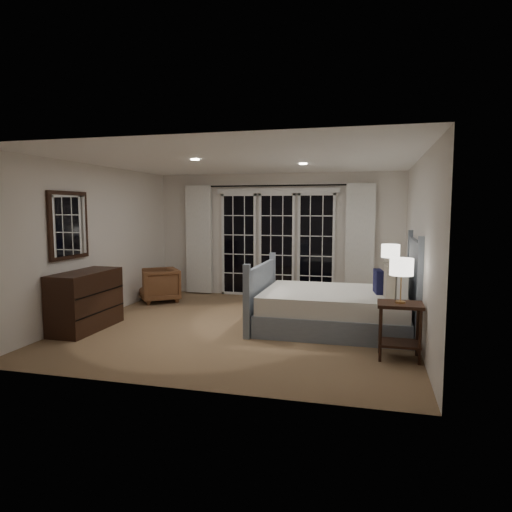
% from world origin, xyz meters
% --- Properties ---
extents(floor, '(5.00, 5.00, 0.00)m').
position_xyz_m(floor, '(0.00, 0.00, 0.00)').
color(floor, '#865E48').
rests_on(floor, ground).
extents(ceiling, '(5.00, 5.00, 0.00)m').
position_xyz_m(ceiling, '(0.00, 0.00, 2.50)').
color(ceiling, white).
rests_on(ceiling, wall_back).
extents(wall_left, '(0.02, 5.00, 2.50)m').
position_xyz_m(wall_left, '(-2.50, 0.00, 1.25)').
color(wall_left, silver).
rests_on(wall_left, floor).
extents(wall_right, '(0.02, 5.00, 2.50)m').
position_xyz_m(wall_right, '(2.50, 0.00, 1.25)').
color(wall_right, silver).
rests_on(wall_right, floor).
extents(wall_back, '(5.00, 0.02, 2.50)m').
position_xyz_m(wall_back, '(0.00, 2.50, 1.25)').
color(wall_back, silver).
rests_on(wall_back, floor).
extents(wall_front, '(5.00, 0.02, 2.50)m').
position_xyz_m(wall_front, '(0.00, -2.50, 1.25)').
color(wall_front, silver).
rests_on(wall_front, floor).
extents(french_doors, '(2.50, 0.04, 2.20)m').
position_xyz_m(french_doors, '(0.00, 2.46, 1.09)').
color(french_doors, black).
rests_on(french_doors, wall_back).
extents(curtain_rod, '(3.50, 0.03, 0.03)m').
position_xyz_m(curtain_rod, '(0.00, 2.40, 2.25)').
color(curtain_rod, black).
rests_on(curtain_rod, wall_back).
extents(curtain_left, '(0.55, 0.10, 2.25)m').
position_xyz_m(curtain_left, '(-1.65, 2.38, 1.15)').
color(curtain_left, white).
rests_on(curtain_left, curtain_rod).
extents(curtain_right, '(0.55, 0.10, 2.25)m').
position_xyz_m(curtain_right, '(1.65, 2.38, 1.15)').
color(curtain_right, white).
rests_on(curtain_right, curtain_rod).
extents(downlight_a, '(0.12, 0.12, 0.01)m').
position_xyz_m(downlight_a, '(0.80, 0.60, 2.49)').
color(downlight_a, white).
rests_on(downlight_a, ceiling).
extents(downlight_b, '(0.12, 0.12, 0.01)m').
position_xyz_m(downlight_b, '(-0.60, -0.40, 2.49)').
color(downlight_b, white).
rests_on(downlight_b, ceiling).
extents(bed, '(2.31, 1.66, 1.35)m').
position_xyz_m(bed, '(1.41, 0.20, 0.34)').
color(bed, gray).
rests_on(bed, floor).
extents(nightstand_left, '(0.52, 0.42, 0.68)m').
position_xyz_m(nightstand_left, '(2.22, -0.99, 0.45)').
color(nightstand_left, black).
rests_on(nightstand_left, floor).
extents(nightstand_right, '(0.47, 0.38, 0.61)m').
position_xyz_m(nightstand_right, '(2.18, 1.38, 0.40)').
color(nightstand_right, black).
rests_on(nightstand_right, floor).
extents(lamp_left, '(0.28, 0.28, 0.53)m').
position_xyz_m(lamp_left, '(2.22, -0.99, 1.11)').
color(lamp_left, '#B9864A').
rests_on(lamp_left, nightstand_left).
extents(lamp_right, '(0.30, 0.30, 0.59)m').
position_xyz_m(lamp_right, '(2.18, 1.38, 1.08)').
color(lamp_right, '#B9864A').
rests_on(lamp_right, nightstand_right).
extents(armchair, '(0.99, 0.98, 0.65)m').
position_xyz_m(armchair, '(-2.10, 1.40, 0.32)').
color(armchair, brown).
rests_on(armchair, floor).
extents(dresser, '(0.52, 1.23, 0.87)m').
position_xyz_m(dresser, '(-2.23, -0.74, 0.44)').
color(dresser, black).
rests_on(dresser, floor).
extents(mirror, '(0.05, 0.85, 1.00)m').
position_xyz_m(mirror, '(-2.47, -0.74, 1.55)').
color(mirror, black).
rests_on(mirror, wall_left).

